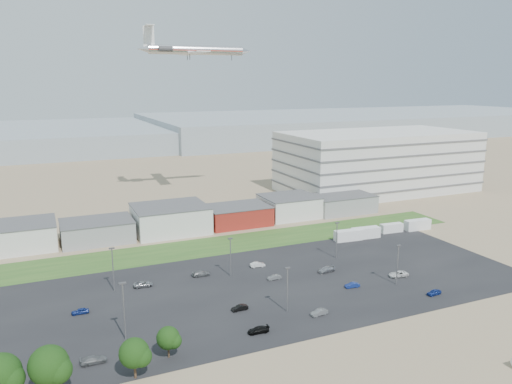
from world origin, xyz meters
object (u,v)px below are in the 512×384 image
parked_car_13 (319,312)px  parked_car_7 (274,277)px  parked_car_6 (201,273)px  parked_car_10 (94,360)px  parked_car_9 (143,284)px  box_trailer_a (348,235)px  parked_car_11 (258,264)px  parked_car_5 (80,311)px  airliner (196,50)px  parked_car_4 (240,308)px  parked_car_0 (398,274)px  parked_car_12 (326,269)px  parked_car_3 (258,330)px  parked_car_2 (434,292)px  parked_car_1 (352,285)px

parked_car_13 → parked_car_7: bearing=173.3°
parked_car_6 → parked_car_7: size_ratio=1.30×
parked_car_6 → parked_car_10: 40.42m
parked_car_9 → parked_car_13: size_ratio=1.19×
parked_car_10 → parked_car_13: bearing=-89.6°
box_trailer_a → parked_car_11: box_trailer_a is taller
parked_car_5 → parked_car_7: size_ratio=1.02×
parked_car_5 → parked_car_9: bearing=123.8°
parked_car_9 → parked_car_10: size_ratio=1.00×
parked_car_7 → parked_car_13: 20.18m
parked_car_5 → parked_car_10: parked_car_10 is taller
airliner → parked_car_4: (-22.53, -98.85, -56.61)m
parked_car_0 → parked_car_12: (-14.21, 9.46, 0.01)m
parked_car_10 → parked_car_13: size_ratio=1.19×
parked_car_9 → parked_car_3: bearing=-148.9°
parked_car_3 → parked_car_12: 34.62m
parked_car_2 → parked_car_4: size_ratio=1.01×
airliner → parked_car_9: (-38.13, -78.89, -56.57)m
parked_car_1 → parked_car_11: bearing=-138.7°
parked_car_4 → parked_car_13: 16.08m
parked_car_11 → parked_car_13: (0.49, -29.28, -0.02)m
airliner → parked_car_6: airliner is taller
parked_car_0 → parked_car_12: 17.07m
parked_car_3 → parked_car_11: 33.80m
parked_car_3 → parked_car_9: size_ratio=0.93×
parked_car_6 → parked_car_11: size_ratio=1.15×
parked_car_13 → box_trailer_a: bearing=132.3°
parked_car_7 → parked_car_1: bearing=51.6°
parked_car_2 → parked_car_9: parked_car_9 is taller
box_trailer_a → parked_car_5: box_trailer_a is taller
parked_car_1 → parked_car_10: 57.76m
parked_car_0 → parked_car_5: (-71.38, 9.94, -0.07)m
parked_car_9 → parked_car_13: (29.35, -28.30, -0.00)m
box_trailer_a → parked_car_0: 28.73m
parked_car_1 → parked_car_5: (-57.58, 10.90, 0.02)m
parked_car_1 → parked_car_2: bearing=59.1°
parked_car_1 → parked_car_7: (-14.13, 11.30, -0.01)m
box_trailer_a → parked_car_3: (-46.55, -39.83, -0.98)m
parked_car_4 → parked_car_12: bearing=109.1°
parked_car_0 → parked_car_3: bearing=-67.4°
parked_car_3 → parked_car_12: parked_car_12 is taller
parked_car_7 → airliner: bearing=174.3°
parked_car_7 → parked_car_9: size_ratio=0.76×
parked_car_9 → parked_car_4: bearing=-137.9°
parked_car_0 → parked_car_7: bearing=-103.1°
parked_car_2 → parked_car_5: size_ratio=1.03×
parked_car_10 → parked_car_0: bearing=-81.7°
parked_car_5 → parked_car_10: bearing=4.6°
parked_car_3 → parked_car_7: parked_car_3 is taller
parked_car_5 → parked_car_13: size_ratio=0.93×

